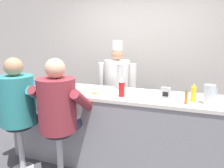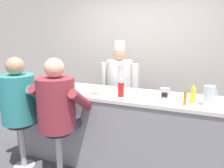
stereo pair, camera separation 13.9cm
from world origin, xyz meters
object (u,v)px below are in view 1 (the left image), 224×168
(diner_seated_maroon, at_px, (59,107))
(cook_in_whites_near, at_px, (117,86))
(water_pitcher_clear, at_px, (209,95))
(cereal_bowl, at_px, (51,85))
(hot_sauce_bottle_orange, at_px, (186,97))
(ketchup_bottle_red, at_px, (122,88))
(cup_stack_steel, at_px, (120,77))
(napkin_dispenser_chrome, at_px, (166,94))
(mustard_bottle_yellow, at_px, (194,93))
(breakfast_plate, at_px, (95,94))
(coffee_mug_blue, at_px, (33,82))
(diner_seated_teal, at_px, (19,102))

(diner_seated_maroon, relative_size, cook_in_whites_near, 0.90)
(water_pitcher_clear, distance_m, cereal_bowl, 2.10)
(hot_sauce_bottle_orange, distance_m, cook_in_whites_near, 1.46)
(ketchup_bottle_red, bearing_deg, cup_stack_steel, 111.34)
(cereal_bowl, height_order, napkin_dispenser_chrome, napkin_dispenser_chrome)
(ketchup_bottle_red, xyz_separation_m, mustard_bottle_yellow, (0.82, 0.07, -0.01))
(hot_sauce_bottle_orange, relative_size, breakfast_plate, 0.63)
(breakfast_plate, relative_size, coffee_mug_blue, 1.83)
(breakfast_plate, bearing_deg, napkin_dispenser_chrome, 5.65)
(mustard_bottle_yellow, bearing_deg, cereal_bowl, 177.82)
(water_pitcher_clear, distance_m, napkin_dispenser_chrome, 0.46)
(coffee_mug_blue, bearing_deg, diner_seated_maroon, -34.27)
(ketchup_bottle_red, xyz_separation_m, cup_stack_steel, (-0.15, 0.37, 0.06))
(mustard_bottle_yellow, height_order, diner_seated_teal, diner_seated_teal)
(mustard_bottle_yellow, bearing_deg, coffee_mug_blue, 177.79)
(diner_seated_maroon, bearing_deg, hot_sauce_bottle_orange, 13.44)
(ketchup_bottle_red, distance_m, coffee_mug_blue, 1.46)
(mustard_bottle_yellow, bearing_deg, hot_sauce_bottle_orange, -118.98)
(breakfast_plate, bearing_deg, hot_sauce_bottle_orange, -0.50)
(hot_sauce_bottle_orange, relative_size, cook_in_whites_near, 0.09)
(cereal_bowl, distance_m, napkin_dispenser_chrome, 1.65)
(water_pitcher_clear, distance_m, breakfast_plate, 1.31)
(ketchup_bottle_red, height_order, coffee_mug_blue, ketchup_bottle_red)
(hot_sauce_bottle_orange, bearing_deg, napkin_dispenser_chrome, 157.50)
(napkin_dispenser_chrome, relative_size, diner_seated_maroon, 0.10)
(water_pitcher_clear, bearing_deg, napkin_dispenser_chrome, 177.43)
(breakfast_plate, xyz_separation_m, coffee_mug_blue, (-1.12, 0.21, 0.03))
(diner_seated_maroon, distance_m, cook_in_whites_near, 1.31)
(ketchup_bottle_red, relative_size, hot_sauce_bottle_orange, 1.58)
(water_pitcher_clear, xyz_separation_m, diner_seated_maroon, (-1.62, -0.40, -0.19))
(diner_seated_maroon, height_order, cook_in_whites_near, cook_in_whites_near)
(coffee_mug_blue, xyz_separation_m, napkin_dispenser_chrome, (1.97, -0.13, 0.03))
(mustard_bottle_yellow, relative_size, diner_seated_teal, 0.14)
(water_pitcher_clear, relative_size, cook_in_whites_near, 0.13)
(ketchup_bottle_red, distance_m, diner_seated_teal, 1.30)
(diner_seated_teal, bearing_deg, mustard_bottle_yellow, 12.83)
(hot_sauce_bottle_orange, distance_m, breakfast_plate, 1.08)
(cereal_bowl, relative_size, cup_stack_steel, 0.45)
(diner_seated_teal, bearing_deg, coffee_mug_blue, 112.47)
(coffee_mug_blue, bearing_deg, hot_sauce_bottle_orange, -5.75)
(water_pitcher_clear, relative_size, cup_stack_steel, 0.63)
(cereal_bowl, distance_m, diner_seated_teal, 0.56)
(ketchup_bottle_red, relative_size, cook_in_whites_near, 0.14)
(coffee_mug_blue, xyz_separation_m, cup_stack_steel, (1.30, 0.21, 0.13))
(diner_seated_teal, bearing_deg, cereal_bowl, 79.30)
(hot_sauce_bottle_orange, relative_size, coffee_mug_blue, 1.16)
(coffee_mug_blue, distance_m, napkin_dispenser_chrome, 1.98)
(hot_sauce_bottle_orange, xyz_separation_m, cup_stack_steel, (-0.89, 0.43, 0.10))
(hot_sauce_bottle_orange, relative_size, napkin_dispenser_chrome, 1.02)
(water_pitcher_clear, xyz_separation_m, cook_in_whites_near, (-1.34, 0.87, -0.20))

